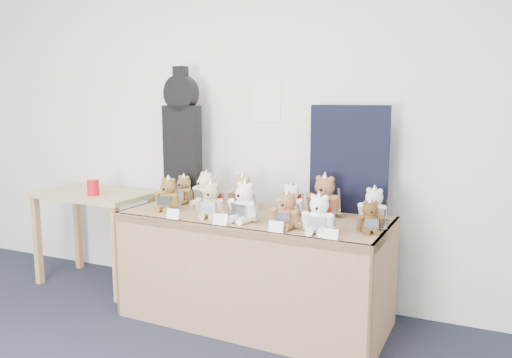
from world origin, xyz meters
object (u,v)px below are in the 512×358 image
at_px(display_table, 249,240).
at_px(teddy_back_right, 324,198).
at_px(teddy_front_end, 370,218).
at_px(teddy_back_far_left, 184,190).
at_px(teddy_front_right, 287,212).
at_px(red_cup, 93,188).
at_px(teddy_front_centre, 245,204).
at_px(teddy_back_centre_left, 242,194).
at_px(guitar_case, 182,136).
at_px(teddy_back_centre_right, 291,201).
at_px(teddy_front_far_left, 168,196).
at_px(teddy_back_left, 206,190).
at_px(side_table, 94,207).
at_px(teddy_front_left, 211,201).
at_px(teddy_back_end, 374,207).
at_px(teddy_front_far_right, 319,216).

height_order(display_table, teddy_back_right, teddy_back_right).
distance_m(teddy_front_end, teddy_back_far_left, 1.46).
height_order(teddy_front_right, teddy_back_far_left, teddy_front_right).
bearing_deg(red_cup, teddy_front_end, -3.53).
distance_m(teddy_front_centre, teddy_back_centre_left, 0.36).
relative_size(red_cup, teddy_back_far_left, 0.51).
bearing_deg(guitar_case, teddy_back_centre_right, -4.28).
relative_size(display_table, teddy_front_right, 7.25).
xyz_separation_m(red_cup, teddy_front_far_left, (0.77, -0.11, 0.02)).
bearing_deg(teddy_front_far_left, teddy_back_left, 53.72).
relative_size(display_table, side_table, 1.91).
bearing_deg(teddy_front_left, red_cup, 160.36).
relative_size(display_table, teddy_front_end, 8.46).
bearing_deg(teddy_back_centre_right, teddy_back_far_left, 170.66).
xyz_separation_m(teddy_front_far_left, teddy_front_centre, (0.62, -0.07, 0.01)).
distance_m(teddy_front_right, teddy_back_left, 0.84).
bearing_deg(teddy_back_far_left, teddy_front_centre, -17.74).
height_order(teddy_front_left, teddy_back_right, teddy_back_right).
height_order(teddy_front_end, teddy_back_end, teddy_back_end).
distance_m(display_table, red_cup, 1.39).
relative_size(display_table, teddy_back_far_left, 7.63).
distance_m(teddy_front_left, teddy_front_right, 0.56).
distance_m(teddy_front_end, teddy_back_centre_left, 0.98).
xyz_separation_m(guitar_case, teddy_front_centre, (0.73, -0.45, -0.38)).
relative_size(red_cup, teddy_front_left, 0.46).
bearing_deg(guitar_case, teddy_back_end, -0.89).
bearing_deg(teddy_back_centre_right, teddy_back_right, 6.52).
relative_size(teddy_back_centre_right, teddy_back_right, 0.77).
height_order(display_table, teddy_back_far_left, teddy_back_far_left).
distance_m(guitar_case, teddy_front_end, 1.61).
bearing_deg(red_cup, teddy_back_left, 7.59).
bearing_deg(teddy_front_left, teddy_back_left, 113.60).
bearing_deg(teddy_back_far_left, teddy_front_far_right, -10.37).
distance_m(teddy_front_left, teddy_back_far_left, 0.51).
bearing_deg(teddy_back_end, teddy_back_centre_left, -175.22).
bearing_deg(teddy_front_far_right, teddy_back_centre_left, 146.94).
bearing_deg(teddy_front_far_left, teddy_back_far_left, 95.90).
relative_size(side_table, teddy_back_far_left, 3.99).
distance_m(side_table, teddy_front_centre, 1.54).
bearing_deg(teddy_front_far_right, display_table, 156.81).
height_order(teddy_back_centre_left, teddy_back_centre_right, teddy_back_centre_left).
relative_size(display_table, teddy_back_left, 6.43).
bearing_deg(teddy_front_end, teddy_back_right, 119.73).
relative_size(guitar_case, teddy_back_end, 3.95).
bearing_deg(teddy_front_centre, guitar_case, 161.74).
bearing_deg(teddy_front_left, teddy_front_far_right, -18.43).
bearing_deg(display_table, side_table, 175.63).
xyz_separation_m(side_table, teddy_front_right, (1.79, -0.35, 0.20)).
bearing_deg(teddy_back_end, display_table, -161.30).
bearing_deg(teddy_back_far_left, red_cup, -160.03).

